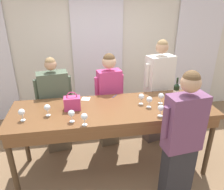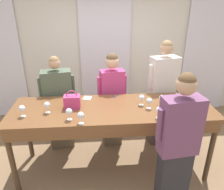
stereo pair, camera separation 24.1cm
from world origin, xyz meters
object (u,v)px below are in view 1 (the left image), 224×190
at_px(wine_glass_front_left, 149,100).
at_px(wine_glass_front_right, 161,108).
at_px(wine_glass_center_mid, 84,117).
at_px(host_pouring, 181,142).
at_px(wine_glass_front_mid, 202,101).
at_px(wine_glass_near_host, 161,96).
at_px(handbag, 72,103).
at_px(wine_glass_back_left, 170,99).
at_px(wine_glass_back_right, 71,114).
at_px(tasting_bar, 113,114).
at_px(guest_cream_sweater, 158,93).
at_px(guest_pink_top, 109,99).
at_px(wine_glass_by_bottle, 22,112).
at_px(wine_glass_back_mid, 47,108).
at_px(wine_glass_center_left, 182,86).
at_px(guest_olive_jacket, 55,107).
at_px(wine_bottle, 176,90).
at_px(wine_glass_center_right, 141,97).

height_order(wine_glass_front_left, wine_glass_front_right, same).
distance_m(wine_glass_center_mid, host_pouring, 1.16).
distance_m(wine_glass_front_mid, host_pouring, 0.77).
relative_size(wine_glass_front_right, wine_glass_near_host, 1.00).
distance_m(handbag, wine_glass_back_left, 1.35).
xyz_separation_m(wine_glass_center_mid, wine_glass_back_right, (-0.15, 0.11, 0.00)).
relative_size(tasting_bar, handbag, 10.85).
height_order(wine_glass_center_mid, guest_cream_sweater, guest_cream_sweater).
height_order(wine_glass_front_left, guest_pink_top, guest_pink_top).
xyz_separation_m(wine_glass_by_bottle, guest_cream_sweater, (2.05, 0.78, -0.22)).
distance_m(wine_glass_front_mid, wine_glass_back_left, 0.42).
xyz_separation_m(wine_glass_back_right, guest_pink_top, (0.61, 0.91, -0.27)).
bearing_deg(wine_glass_center_mid, wine_glass_back_mid, 145.52).
height_order(wine_glass_back_right, guest_pink_top, guest_pink_top).
xyz_separation_m(wine_glass_back_left, wine_glass_near_host, (-0.10, 0.10, -0.00)).
distance_m(wine_glass_back_left, wine_glass_back_mid, 1.66).
relative_size(wine_glass_center_left, guest_olive_jacket, 0.09).
height_order(wine_bottle, wine_glass_back_left, wine_bottle).
bearing_deg(wine_glass_front_mid, wine_glass_front_right, -170.18).
distance_m(wine_glass_back_mid, wine_glass_by_bottle, 0.30).
xyz_separation_m(tasting_bar, wine_glass_front_mid, (1.19, -0.20, 0.20)).
distance_m(wine_glass_by_bottle, guest_cream_sweater, 2.21).
xyz_separation_m(tasting_bar, wine_glass_center_right, (0.41, 0.07, 0.20)).
bearing_deg(wine_glass_back_mid, wine_glass_center_right, 5.48).
xyz_separation_m(wine_glass_front_mid, host_pouring, (-0.52, -0.52, -0.24)).
distance_m(guest_cream_sweater, host_pouring, 1.39).
bearing_deg(host_pouring, wine_glass_center_left, 65.53).
bearing_deg(wine_glass_front_mid, guest_pink_top, 143.31).
xyz_separation_m(wine_glass_front_mid, guest_cream_sweater, (-0.29, 0.85, -0.22)).
bearing_deg(handbag, wine_glass_front_left, -5.99).
xyz_separation_m(wine_glass_front_right, host_pouring, (0.11, -0.41, -0.23)).
distance_m(tasting_bar, wine_glass_back_left, 0.82).
xyz_separation_m(wine_glass_front_mid, wine_glass_center_right, (-0.78, 0.27, -0.00)).
height_order(wine_glass_back_right, guest_olive_jacket, guest_olive_jacket).
bearing_deg(guest_olive_jacket, tasting_bar, -37.72).
bearing_deg(wine_glass_center_mid, wine_glass_front_right, 3.31).
relative_size(wine_glass_center_left, guest_pink_top, 0.09).
relative_size(wine_glass_front_left, wine_glass_center_right, 1.00).
bearing_deg(wine_glass_back_mid, wine_glass_front_right, -10.18).
xyz_separation_m(tasting_bar, wine_glass_back_right, (-0.56, -0.26, 0.20)).
bearing_deg(wine_glass_back_right, wine_glass_center_left, 19.56).
relative_size(handbag, wine_glass_center_left, 1.66).
relative_size(handbag, host_pouring, 0.14).
bearing_deg(wine_glass_front_right, wine_glass_front_mid, 9.82).
bearing_deg(wine_glass_back_left, wine_glass_front_mid, -20.09).
bearing_deg(wine_glass_back_left, wine_glass_front_right, -133.08).
relative_size(tasting_bar, wine_bottle, 9.04).
height_order(wine_glass_front_right, guest_pink_top, guest_pink_top).
distance_m(wine_glass_back_mid, wine_glass_back_right, 0.37).
xyz_separation_m(wine_glass_center_right, guest_olive_jacket, (-1.25, 0.58, -0.34)).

